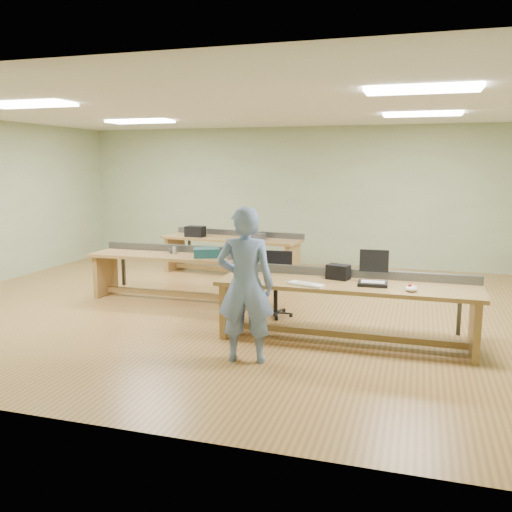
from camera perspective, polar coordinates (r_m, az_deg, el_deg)
name	(u,v)px	position (r m, az deg, el deg)	size (l,w,h in m)	color
floor	(244,308)	(8.41, -1.29, -5.47)	(10.00, 10.00, 0.00)	olive
ceiling	(243,108)	(8.16, -1.37, 15.31)	(10.00, 10.00, 0.00)	silver
wall_back	(300,196)	(12.01, 4.68, 6.29)	(10.00, 0.04, 3.00)	#9FB085
wall_front	(88,251)	(4.55, -17.26, 0.48)	(10.00, 0.04, 3.00)	#9FB085
fluor_panels	(243,110)	(8.16, -1.37, 15.10)	(6.20, 3.50, 0.03)	white
workbench_front	(346,297)	(6.82, 9.50, -4.30)	(3.19, 0.88, 0.86)	olive
workbench_mid	(175,266)	(8.91, -8.47, -1.06)	(2.77, 0.74, 0.86)	olive
workbench_back	(232,247)	(10.85, -2.56, 0.95)	(2.91, 1.11, 0.86)	olive
person	(245,285)	(5.98, -1.13, -3.09)	(0.64, 0.42, 1.75)	slate
laptop_base	(373,284)	(6.68, 12.20, -2.87)	(0.35, 0.29, 0.04)	black
laptop_screen	(374,261)	(6.77, 12.32, -0.50)	(0.35, 0.02, 0.28)	black
keyboard	(306,284)	(6.55, 5.28, -2.99)	(0.45, 0.15, 0.03)	silver
trackball_mouse	(411,288)	(6.47, 16.03, -3.31)	(0.14, 0.16, 0.07)	white
camera_bag	(338,272)	(6.94, 8.65, -1.67)	(0.28, 0.18, 0.19)	black
task_chair	(276,292)	(7.94, 2.13, -3.85)	(0.55, 0.55, 0.93)	black
parts_bin_teal	(206,253)	(8.55, -5.24, 0.36)	(0.40, 0.30, 0.14)	#133B40
parts_bin_grey	(244,255)	(8.32, -1.26, 0.07)	(0.44, 0.28, 0.12)	#3C3C3F
mug	(172,250)	(8.97, -8.85, 0.58)	(0.12, 0.12, 0.10)	#3C3C3F
drinks_can	(174,250)	(8.88, -8.58, 0.58)	(0.07, 0.07, 0.12)	#B6B6BB
storage_box_back	(195,231)	(11.00, -6.41, 2.59)	(0.37, 0.26, 0.21)	black
tray_back	(257,236)	(10.55, 0.09, 2.10)	(0.29, 0.22, 0.12)	#3C3C3F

